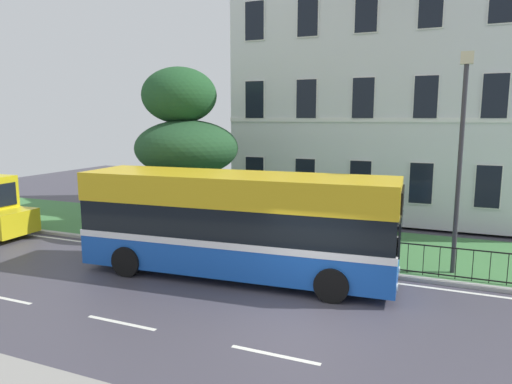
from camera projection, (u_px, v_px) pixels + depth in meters
ground_plane at (313, 305)px, 12.45m from camera, size 60.00×56.00×0.18m
georgian_townhouse at (405, 73)px, 23.67m from camera, size 15.96×8.58×14.09m
iron_verge_railing at (363, 253)px, 15.07m from camera, size 14.82×0.04×0.97m
evergreen_tree at (184, 161)px, 19.59m from camera, size 4.72×4.80×6.91m
single_decker_bus at (236, 223)px, 14.48m from camera, size 9.98×3.10×3.23m
street_lamp_post at (461, 150)px, 14.06m from camera, size 0.36×0.24×6.74m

